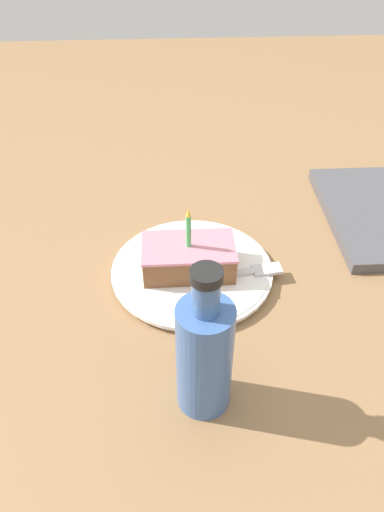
% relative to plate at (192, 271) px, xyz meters
% --- Properties ---
extents(ground_plane, '(2.40, 2.40, 0.04)m').
position_rel_plate_xyz_m(ground_plane, '(0.02, 0.01, -0.03)').
color(ground_plane, olive).
rests_on(ground_plane, ground).
extents(plate, '(0.25, 0.25, 0.02)m').
position_rel_plate_xyz_m(plate, '(0.00, 0.00, 0.00)').
color(plate, white).
rests_on(plate, ground_plane).
extents(cake_slice, '(0.08, 0.14, 0.11)m').
position_rel_plate_xyz_m(cake_slice, '(0.00, -0.01, 0.03)').
color(cake_slice, brown).
rests_on(cake_slice, plate).
extents(fork, '(0.04, 0.18, 0.00)m').
position_rel_plate_xyz_m(fork, '(0.02, 0.06, 0.01)').
color(fork, silver).
rests_on(fork, plate).
extents(bottle, '(0.06, 0.06, 0.21)m').
position_rel_plate_xyz_m(bottle, '(0.22, 0.00, 0.08)').
color(bottle, '#3F66A5').
rests_on(bottle, ground_plane).
extents(marble_board, '(0.29, 0.17, 0.02)m').
position_rel_plate_xyz_m(marble_board, '(-0.13, 0.33, 0.00)').
color(marble_board, '#4C4C51').
rests_on(marble_board, ground_plane).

